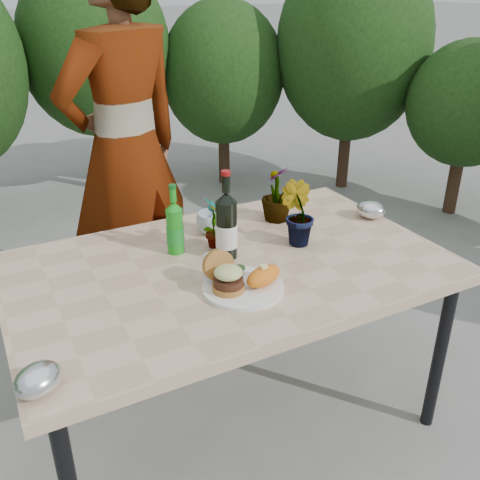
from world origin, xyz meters
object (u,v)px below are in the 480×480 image
patio_table (230,277)px  wine_bottle (226,227)px  person (126,153)px  dinner_plate (243,288)px

patio_table → wine_bottle: 0.19m
patio_table → wine_bottle: bearing=76.1°
person → dinner_plate: bearing=72.3°
wine_bottle → person: bearing=88.8°
patio_table → person: (-0.11, 0.89, 0.26)m
dinner_plate → wine_bottle: 0.28m
patio_table → dinner_plate: size_ratio=5.71×
dinner_plate → wine_bottle: wine_bottle is taller
dinner_plate → wine_bottle: bearing=76.1°
dinner_plate → person: person is taller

